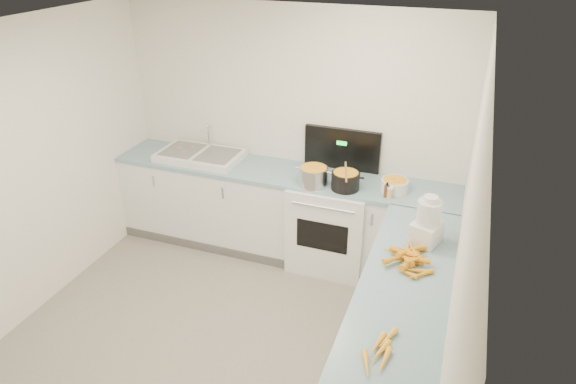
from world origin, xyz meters
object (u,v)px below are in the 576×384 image
(steel_pot, at_px, (314,177))
(black_pot, at_px, (345,182))
(food_processor, at_px, (427,223))
(mixing_bowl, at_px, (394,185))
(sink, at_px, (200,155))
(spice_jar, at_px, (390,193))
(stove, at_px, (331,222))
(extract_bottle, at_px, (387,191))

(steel_pot, relative_size, black_pot, 1.04)
(steel_pot, distance_m, black_pot, 0.30)
(black_pot, xyz_separation_m, food_processor, (0.80, -0.67, 0.10))
(steel_pot, height_order, food_processor, food_processor)
(mixing_bowl, bearing_deg, steel_pot, -169.83)
(sink, distance_m, mixing_bowl, 2.04)
(mixing_bowl, bearing_deg, spice_jar, -95.37)
(stove, relative_size, steel_pot, 5.00)
(stove, distance_m, black_pot, 0.58)
(mixing_bowl, distance_m, food_processor, 0.87)
(steel_pot, relative_size, spice_jar, 3.01)
(stove, height_order, black_pot, stove)
(black_pot, xyz_separation_m, mixing_bowl, (0.43, 0.11, -0.02))
(food_processor, bearing_deg, extract_bottle, 123.15)
(steel_pot, bearing_deg, extract_bottle, -0.32)
(stove, distance_m, spice_jar, 0.79)
(stove, xyz_separation_m, black_pot, (0.15, -0.14, 0.54))
(steel_pot, xyz_separation_m, food_processor, (1.11, -0.64, 0.09))
(mixing_bowl, bearing_deg, black_pot, -165.69)
(sink, bearing_deg, stove, -0.62)
(mixing_bowl, bearing_deg, sink, 178.65)
(steel_pot, bearing_deg, stove, 47.75)
(extract_bottle, bearing_deg, food_processor, -56.85)
(extract_bottle, height_order, food_processor, food_processor)
(sink, bearing_deg, spice_jar, -5.54)
(black_pot, relative_size, food_processor, 0.66)
(sink, height_order, food_processor, food_processor)
(stove, xyz_separation_m, spice_jar, (0.57, -0.18, 0.51))
(steel_pot, xyz_separation_m, mixing_bowl, (0.73, 0.13, -0.02))
(sink, bearing_deg, steel_pot, -7.86)
(mixing_bowl, bearing_deg, food_processor, -64.45)
(stove, xyz_separation_m, extract_bottle, (0.54, -0.17, 0.52))
(extract_bottle, relative_size, spice_jar, 1.28)
(extract_bottle, xyz_separation_m, spice_jar, (0.03, -0.01, -0.01))
(black_pot, distance_m, extract_bottle, 0.39)
(sink, xyz_separation_m, food_processor, (2.41, -0.82, 0.13))
(stove, relative_size, spice_jar, 15.03)
(extract_bottle, relative_size, food_processor, 0.29)
(stove, height_order, sink, stove)
(extract_bottle, distance_m, spice_jar, 0.04)
(spice_jar, bearing_deg, mixing_bowl, 84.63)
(sink, distance_m, extract_bottle, 2.00)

